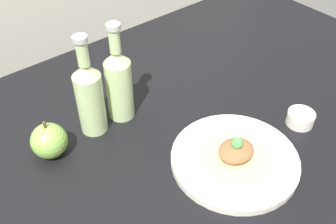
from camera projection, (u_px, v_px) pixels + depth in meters
ground_plane at (162, 149)px, 97.81cm from camera, size 180.00×110.00×4.00cm
plate at (235, 159)px, 91.19cm from camera, size 29.77×29.77×2.16cm
plated_food at (236, 152)px, 89.70cm from camera, size 16.62×16.62×5.89cm
cider_bottle_left at (90, 96)px, 93.79cm from camera, size 6.73×6.73×26.76cm
cider_bottle_right at (119, 82)px, 97.79cm from camera, size 6.73×6.73×26.76cm
apple at (49, 141)px, 91.26cm from camera, size 8.53×8.53×10.16cm
dipping_bowl at (300, 118)px, 100.92cm from camera, size 7.01×7.01×3.50cm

